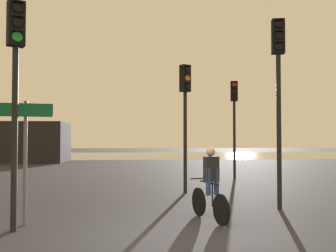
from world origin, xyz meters
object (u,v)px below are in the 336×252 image
at_px(traffic_light_far_right, 234,111).
at_px(cyclist, 210,184).
at_px(traffic_light_near_left, 15,71).
at_px(direction_sign_post, 25,144).
at_px(traffic_light_center, 185,104).
at_px(traffic_light_near_right, 278,78).

bearing_deg(traffic_light_far_right, cyclist, 84.02).
bearing_deg(traffic_light_far_right, traffic_light_near_left, 65.18).
height_order(direction_sign_post, cyclist, direction_sign_post).
height_order(traffic_light_near_left, traffic_light_center, traffic_light_near_left).
distance_m(traffic_light_far_right, direction_sign_post, 10.88).
xyz_separation_m(traffic_light_near_left, traffic_light_far_right, (6.65, 9.06, -0.10)).
distance_m(traffic_light_far_right, traffic_light_near_right, 7.21).
bearing_deg(traffic_light_near_right, traffic_light_far_right, -83.92).
xyz_separation_m(traffic_light_far_right, direction_sign_post, (-6.59, -8.55, -1.36)).
height_order(traffic_light_center, direction_sign_post, traffic_light_center).
relative_size(traffic_light_near_left, cyclist, 2.76).
xyz_separation_m(traffic_light_center, cyclist, (0.07, -4.22, -2.15)).
bearing_deg(cyclist, traffic_light_near_left, 171.43).
height_order(traffic_light_center, traffic_light_near_right, traffic_light_near_right).
xyz_separation_m(traffic_light_near_left, traffic_light_center, (3.93, 4.85, -0.18)).
relative_size(traffic_light_near_right, direction_sign_post, 1.89).
distance_m(traffic_light_near_left, cyclist, 4.67).
xyz_separation_m(traffic_light_center, traffic_light_near_right, (2.09, -2.97, 0.41)).
bearing_deg(direction_sign_post, traffic_light_far_right, -140.01).
distance_m(traffic_light_center, traffic_light_near_right, 3.65).
bearing_deg(traffic_light_far_right, traffic_light_near_right, 96.47).
distance_m(traffic_light_center, cyclist, 4.74).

